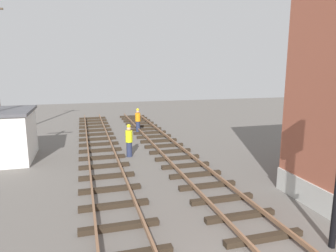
% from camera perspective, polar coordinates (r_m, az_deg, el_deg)
% --- Properties ---
extents(control_hut, '(3.00, 3.80, 2.76)m').
position_cam_1_polar(control_hut, '(18.58, -28.41, -1.52)').
color(control_hut, silver).
rests_on(control_hut, ground).
extents(track_worker_foreground, '(0.40, 0.40, 1.87)m').
position_cam_1_polar(track_worker_foreground, '(23.86, -5.69, 1.08)').
color(track_worker_foreground, '#262D4C').
rests_on(track_worker_foreground, ground).
extents(track_worker_distant, '(0.40, 0.40, 1.87)m').
position_cam_1_polar(track_worker_distant, '(17.23, -7.32, -2.73)').
color(track_worker_distant, '#262D4C').
rests_on(track_worker_distant, ground).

